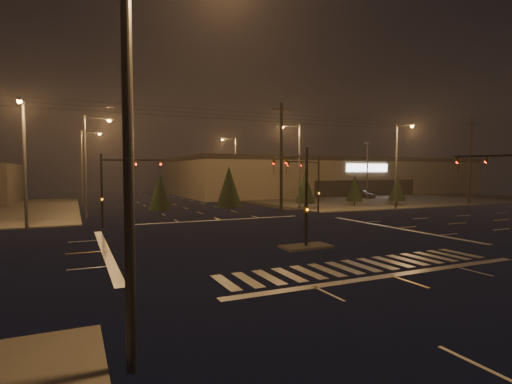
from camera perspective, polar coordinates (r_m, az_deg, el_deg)
ground at (r=27.75m, az=2.77°, el=-6.54°), size 140.00×140.00×0.00m
sidewalk_ne at (r=69.17m, az=13.41°, el=-0.84°), size 36.00×36.00×0.12m
median_island at (r=24.31m, az=7.16°, el=-7.74°), size 3.00×1.60×0.15m
crosswalk at (r=20.35m, az=14.74°, el=-10.14°), size 15.00×2.60×0.01m
stop_bar_near at (r=18.89m, az=18.67°, el=-11.22°), size 16.00×0.50×0.01m
stop_bar_far at (r=37.75m, az=-4.98°, el=-4.00°), size 16.00×0.50×0.01m
parking_lot at (r=70.87m, az=17.59°, el=-0.83°), size 50.00×24.00×0.08m
retail_building at (r=84.89m, az=9.43°, el=2.45°), size 60.20×28.30×7.20m
signal_mast_median at (r=24.70m, az=6.08°, el=1.03°), size 0.25×4.59×6.00m
signal_mast_ne at (r=40.92m, az=8.04°, el=1.85°), size 4.84×1.86×6.00m
signal_mast_nw at (r=34.56m, az=-19.50°, el=1.50°), size 4.84×1.86×6.00m
streetlight_0 at (r=9.46m, az=-15.94°, el=10.22°), size 2.77×0.32×10.00m
streetlight_1 at (r=42.31m, az=-22.81°, el=4.40°), size 2.77×0.32×10.00m
streetlight_2 at (r=58.30m, az=-23.34°, el=3.94°), size 2.77×0.32×10.00m
streetlight_3 at (r=46.81m, az=5.91°, el=4.46°), size 2.77×0.32×10.00m
streetlight_4 at (r=64.82m, az=-3.16°, el=4.06°), size 2.77×0.32×10.00m
streetlight_5 at (r=35.64m, az=-30.22°, el=4.54°), size 0.32×2.77×10.00m
streetlight_6 at (r=49.58m, az=19.66°, el=4.22°), size 0.32×2.77×10.00m
utility_pole_1 at (r=43.51m, az=3.63°, el=5.02°), size 2.20×0.32×12.00m
utility_pole_2 at (r=63.49m, az=28.27°, el=4.03°), size 2.20×0.32×12.00m
conifer_0 at (r=48.88m, az=7.03°, el=0.64°), size 2.44×2.44×4.51m
conifer_1 at (r=53.34m, az=13.92°, el=0.53°), size 2.15×2.15×4.06m
conifer_2 at (r=55.65m, az=19.51°, el=0.58°), size 2.19×2.19×4.12m
conifer_3 at (r=40.88m, az=-13.55°, el=0.02°), size 2.34×2.34×4.36m
conifer_4 at (r=43.56m, az=-3.88°, el=0.78°), size 2.83×2.83×5.13m
car_parked at (r=68.81m, az=14.82°, el=-0.25°), size 3.43×5.16×1.63m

